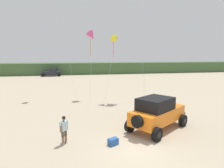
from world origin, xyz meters
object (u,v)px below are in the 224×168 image
(distant_pickup, at_px, (52,72))
(jeep, at_px, (157,112))
(cooler_box, at_px, (113,142))
(kite_pink_ribbon, at_px, (92,36))
(kite_white_parafoil, at_px, (115,40))
(person_watching, at_px, (64,128))

(distant_pickup, bearing_deg, jeep, -74.97)
(cooler_box, relative_size, distant_pickup, 0.12)
(cooler_box, xyz_separation_m, kite_pink_ribbon, (0.22, 12.91, 7.11))
(kite_white_parafoil, bearing_deg, cooler_box, -103.11)
(kite_white_parafoil, bearing_deg, kite_pink_ribbon, 138.75)
(jeep, distance_m, kite_pink_ribbon, 13.15)
(cooler_box, height_order, distant_pickup, distant_pickup)
(person_watching, bearing_deg, cooler_box, -13.80)
(jeep, relative_size, kite_white_parafoil, 0.68)
(jeep, relative_size, cooler_box, 8.81)
(distant_pickup, relative_size, kite_white_parafoil, 0.64)
(person_watching, bearing_deg, kite_pink_ribbon, 76.47)
(cooler_box, relative_size, kite_pink_ribbon, 0.07)
(person_watching, height_order, kite_pink_ribbon, kite_pink_ribbon)
(kite_pink_ribbon, bearing_deg, distant_pickup, 104.57)
(kite_white_parafoil, height_order, kite_pink_ribbon, kite_pink_ribbon)
(distant_pickup, height_order, kite_pink_ribbon, kite_pink_ribbon)
(distant_pickup, bearing_deg, person_watching, -84.00)
(person_watching, xyz_separation_m, kite_pink_ribbon, (2.95, 12.24, 6.37))
(distant_pickup, bearing_deg, cooler_box, -80.30)
(person_watching, height_order, distant_pickup, distant_pickup)
(kite_pink_ribbon, bearing_deg, cooler_box, -91.00)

